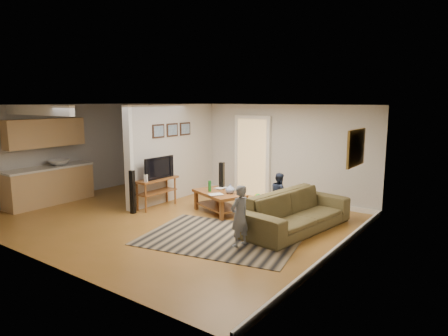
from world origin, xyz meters
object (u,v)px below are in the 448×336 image
Objects in this scene: tv_console at (157,181)px; toy_basket at (260,205)px; speaker_left at (132,192)px; sofa at (296,229)px; toddler at (279,213)px; speaker_right at (222,185)px; coffee_table at (220,197)px; child at (239,246)px.

toy_basket is at bearing 25.16° from tv_console.
speaker_left is 2.97m from toy_basket.
speaker_left reaches higher than toy_basket.
sofa is at bearing 7.13° from speaker_left.
speaker_left reaches higher than toddler.
speaker_right reaches higher than speaker_left.
sofa is 4.96× the size of toy_basket.
speaker_left is at bearing 116.21° from sofa.
coffee_table is at bearing -142.77° from toy_basket.
toddler reaches higher than sofa.
speaker_left reaches higher than child.
coffee_table reaches higher than toy_basket.
coffee_table is 1.43m from toddler.
toy_basket is (0.97, 0.17, -0.37)m from speaker_right.
toddler is at bearing 2.82° from speaker_right.
speaker_right is 1.00× the size of child.
toy_basket is (-1.24, 0.63, 0.19)m from sofa.
sofa is 2.73× the size of toddler.
toddler is (2.75, 2.00, -0.51)m from speaker_left.
toddler is at bearing 25.67° from speaker_left.
coffee_table is 1.30× the size of child.
child reaches higher than sofa.
child is at bearing -60.81° from speaker_right.
sofa is 1.79× the size of coffee_table.
coffee_table is at bearing 26.33° from speaker_left.
coffee_table is 1.26× the size of tv_console.
tv_console is 1.60m from speaker_right.
speaker_left reaches higher than sofa.
toddler is (1.13, 0.79, -0.39)m from coffee_table.
coffee_table is 1.44× the size of speaker_left.
sofa is at bearing -25.55° from speaker_right.
toddler is (-0.43, 2.33, 0.00)m from child.
tv_console reaches higher than child.
tv_console is at bearing -162.49° from coffee_table.
speaker_left reaches higher than tv_console.
coffee_table is 1.53× the size of toddler.
sofa is 3.81m from speaker_left.
speaker_right is at bearing 86.87° from sofa.
toy_basket is 0.49m from toddler.
toy_basket is 2.26m from child.
coffee_table is (-1.98, 0.07, 0.39)m from sofa.
speaker_right reaches higher than toddler.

